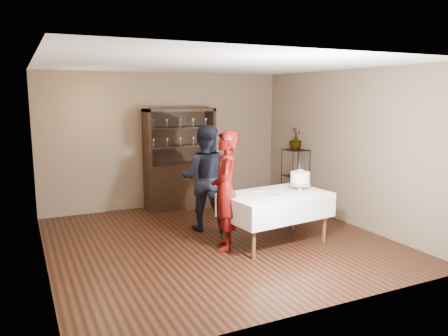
{
  "coord_description": "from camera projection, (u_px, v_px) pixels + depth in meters",
  "views": [
    {
      "loc": [
        -2.74,
        -5.98,
        2.26
      ],
      "look_at": [
        0.16,
        0.1,
        1.13
      ],
      "focal_mm": 35.0,
      "sensor_mm": 36.0,
      "label": 1
    }
  ],
  "objects": [
    {
      "name": "cake",
      "position": [
        300.0,
        179.0,
        6.8
      ],
      "size": [
        0.33,
        0.33,
        0.46
      ],
      "rotation": [
        0.0,
        0.0,
        -0.09
      ],
      "color": "silver",
      "rests_on": "cake_table"
    },
    {
      "name": "cake_table",
      "position": [
        275.0,
        205.0,
        6.66
      ],
      "size": [
        1.67,
        1.14,
        0.79
      ],
      "rotation": [
        0.0,
        0.0,
        0.12
      ],
      "color": "silver",
      "rests_on": "floor"
    },
    {
      "name": "potted_plant",
      "position": [
        296.0,
        139.0,
        8.6
      ],
      "size": [
        0.33,
        0.33,
        0.43
      ],
      "primitive_type": "imported",
      "rotation": [
        0.0,
        0.0,
        0.48
      ],
      "color": "#43612E",
      "rests_on": "plant_etagere"
    },
    {
      "name": "man",
      "position": [
        205.0,
        178.0,
        7.31
      ],
      "size": [
        1.08,
        1.01,
        1.77
      ],
      "primitive_type": "imported",
      "rotation": [
        0.0,
        0.0,
        2.63
      ],
      "color": "black",
      "rests_on": "floor"
    },
    {
      "name": "plate_far",
      "position": [
        257.0,
        190.0,
        6.81
      ],
      "size": [
        0.24,
        0.24,
        0.01
      ],
      "primitive_type": "cylinder",
      "rotation": [
        0.0,
        0.0,
        -0.3
      ],
      "color": "silver",
      "rests_on": "cake_table"
    },
    {
      "name": "woman",
      "position": [
        226.0,
        190.0,
        6.38
      ],
      "size": [
        0.65,
        0.76,
        1.77
      ],
      "primitive_type": "imported",
      "rotation": [
        0.0,
        0.0,
        -2.0
      ],
      "color": "#3A0505",
      "rests_on": "floor"
    },
    {
      "name": "floor",
      "position": [
        217.0,
        240.0,
        6.86
      ],
      "size": [
        5.0,
        5.0,
        0.0
      ],
      "primitive_type": "plane",
      "color": "black",
      "rests_on": "ground"
    },
    {
      "name": "plant_etagere",
      "position": [
        295.0,
        176.0,
        8.79
      ],
      "size": [
        0.42,
        0.42,
        1.2
      ],
      "color": "black",
      "rests_on": "floor"
    },
    {
      "name": "back_wall",
      "position": [
        166.0,
        140.0,
        8.86
      ],
      "size": [
        5.0,
        0.02,
        2.7
      ],
      "primitive_type": "cube",
      "color": "brown",
      "rests_on": "floor"
    },
    {
      "name": "china_hutch",
      "position": [
        180.0,
        175.0,
        8.84
      ],
      "size": [
        1.4,
        0.48,
        2.0
      ],
      "color": "black",
      "rests_on": "floor"
    },
    {
      "name": "wall_right",
      "position": [
        346.0,
        147.0,
        7.7
      ],
      "size": [
        0.02,
        5.0,
        2.7
      ],
      "primitive_type": "cube",
      "color": "brown",
      "rests_on": "floor"
    },
    {
      "name": "plate_near",
      "position": [
        275.0,
        196.0,
        6.43
      ],
      "size": [
        0.22,
        0.22,
        0.01
      ],
      "primitive_type": "cylinder",
      "rotation": [
        0.0,
        0.0,
        0.03
      ],
      "color": "silver",
      "rests_on": "cake_table"
    },
    {
      "name": "wall_left",
      "position": [
        40.0,
        167.0,
        5.58
      ],
      "size": [
        0.02,
        5.0,
        2.7
      ],
      "primitive_type": "cube",
      "color": "brown",
      "rests_on": "floor"
    },
    {
      "name": "ceiling",
      "position": [
        217.0,
        65.0,
        6.42
      ],
      "size": [
        5.0,
        5.0,
        0.0
      ],
      "primitive_type": "plane",
      "rotation": [
        3.14,
        0.0,
        0.0
      ],
      "color": "white",
      "rests_on": "back_wall"
    }
  ]
}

